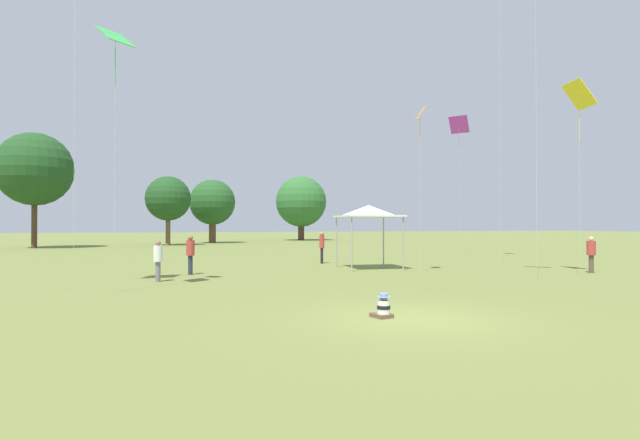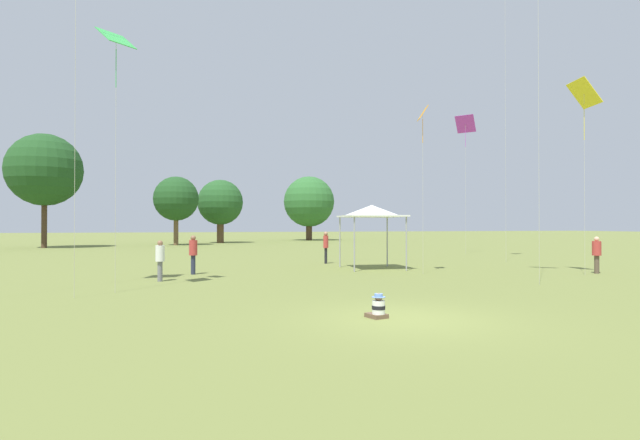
{
  "view_description": "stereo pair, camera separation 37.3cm",
  "coord_description": "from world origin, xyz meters",
  "px_view_note": "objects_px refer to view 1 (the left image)",
  "views": [
    {
      "loc": [
        -5.71,
        -10.48,
        2.2
      ],
      "look_at": [
        -0.18,
        6.36,
        2.38
      ],
      "focal_mm": 28.0,
      "sensor_mm": 36.0,
      "label": 1
    },
    {
      "loc": [
        -5.36,
        -10.59,
        2.2
      ],
      "look_at": [
        -0.18,
        6.36,
        2.38
      ],
      "focal_mm": 28.0,
      "sensor_mm": 36.0,
      "label": 2
    }
  ],
  "objects_px": {
    "person_standing_0": "(158,257)",
    "distant_tree_2": "(35,169)",
    "person_standing_3": "(591,251)",
    "kite_2": "(459,127)",
    "person_standing_2": "(190,251)",
    "distant_tree_3": "(301,202)",
    "distant_tree_1": "(212,203)",
    "kite_1": "(420,120)",
    "distant_tree_0": "(168,199)",
    "kite_7": "(579,97)",
    "person_standing_1": "(322,244)",
    "canopy_tent": "(369,211)",
    "seated_toddler": "(383,307)",
    "kite_5": "(115,43)"
  },
  "relations": [
    {
      "from": "person_standing_0",
      "to": "distant_tree_2",
      "type": "height_order",
      "value": "distant_tree_2"
    },
    {
      "from": "person_standing_3",
      "to": "kite_2",
      "type": "bearing_deg",
      "value": 75.99
    },
    {
      "from": "person_standing_2",
      "to": "distant_tree_3",
      "type": "xyz_separation_m",
      "value": [
        18.56,
        46.8,
        4.57
      ]
    },
    {
      "from": "distant_tree_1",
      "to": "distant_tree_3",
      "type": "height_order",
      "value": "distant_tree_3"
    },
    {
      "from": "person_standing_0",
      "to": "distant_tree_3",
      "type": "xyz_separation_m",
      "value": [
        19.94,
        49.26,
        4.66
      ]
    },
    {
      "from": "kite_1",
      "to": "distant_tree_0",
      "type": "bearing_deg",
      "value": -101.9
    },
    {
      "from": "kite_1",
      "to": "kite_7",
      "type": "xyz_separation_m",
      "value": [
        6.44,
        -2.67,
        0.92
      ]
    },
    {
      "from": "kite_1",
      "to": "kite_7",
      "type": "relative_size",
      "value": 0.89
    },
    {
      "from": "kite_1",
      "to": "distant_tree_1",
      "type": "distance_m",
      "value": 42.88
    },
    {
      "from": "distant_tree_2",
      "to": "distant_tree_1",
      "type": "bearing_deg",
      "value": 26.77
    },
    {
      "from": "person_standing_1",
      "to": "kite_2",
      "type": "relative_size",
      "value": 0.17
    },
    {
      "from": "person_standing_0",
      "to": "kite_2",
      "type": "bearing_deg",
      "value": 14.26
    },
    {
      "from": "canopy_tent",
      "to": "kite_2",
      "type": "height_order",
      "value": "kite_2"
    },
    {
      "from": "seated_toddler",
      "to": "kite_5",
      "type": "relative_size",
      "value": 0.07
    },
    {
      "from": "person_standing_2",
      "to": "canopy_tent",
      "type": "xyz_separation_m",
      "value": [
        8.75,
        0.31,
        1.85
      ]
    },
    {
      "from": "seated_toddler",
      "to": "distant_tree_1",
      "type": "relative_size",
      "value": 0.08
    },
    {
      "from": "kite_5",
      "to": "kite_1",
      "type": "bearing_deg",
      "value": 18.49
    },
    {
      "from": "person_standing_0",
      "to": "distant_tree_3",
      "type": "height_order",
      "value": "distant_tree_3"
    },
    {
      "from": "canopy_tent",
      "to": "distant_tree_2",
      "type": "xyz_separation_m",
      "value": [
        -21.26,
        30.53,
        4.64
      ]
    },
    {
      "from": "person_standing_3",
      "to": "kite_1",
      "type": "bearing_deg",
      "value": 161.83
    },
    {
      "from": "person_standing_2",
      "to": "kite_1",
      "type": "relative_size",
      "value": 0.23
    },
    {
      "from": "person_standing_3",
      "to": "kite_1",
      "type": "height_order",
      "value": "kite_1"
    },
    {
      "from": "person_standing_2",
      "to": "kite_1",
      "type": "distance_m",
      "value": 11.88
    },
    {
      "from": "seated_toddler",
      "to": "distant_tree_1",
      "type": "bearing_deg",
      "value": 75.36
    },
    {
      "from": "canopy_tent",
      "to": "distant_tree_1",
      "type": "height_order",
      "value": "distant_tree_1"
    },
    {
      "from": "kite_1",
      "to": "distant_tree_2",
      "type": "bearing_deg",
      "value": -83.58
    },
    {
      "from": "person_standing_2",
      "to": "kite_7",
      "type": "xyz_separation_m",
      "value": [
        16.36,
        -5.49,
        6.83
      ]
    },
    {
      "from": "kite_7",
      "to": "distant_tree_0",
      "type": "xyz_separation_m",
      "value": [
        -16.58,
        39.59,
        -2.77
      ]
    },
    {
      "from": "person_standing_2",
      "to": "kite_7",
      "type": "distance_m",
      "value": 18.56
    },
    {
      "from": "kite_1",
      "to": "kite_5",
      "type": "height_order",
      "value": "kite_5"
    },
    {
      "from": "canopy_tent",
      "to": "kite_5",
      "type": "height_order",
      "value": "kite_5"
    },
    {
      "from": "person_standing_1",
      "to": "kite_1",
      "type": "bearing_deg",
      "value": 31.86
    },
    {
      "from": "person_standing_0",
      "to": "kite_7",
      "type": "xyz_separation_m",
      "value": [
        17.73,
        -3.02,
        6.92
      ]
    },
    {
      "from": "distant_tree_1",
      "to": "distant_tree_2",
      "type": "bearing_deg",
      "value": -153.23
    },
    {
      "from": "kite_1",
      "to": "kite_7",
      "type": "bearing_deg",
      "value": 130.21
    },
    {
      "from": "kite_1",
      "to": "kite_2",
      "type": "height_order",
      "value": "kite_2"
    },
    {
      "from": "kite_5",
      "to": "distant_tree_3",
      "type": "distance_m",
      "value": 56.48
    },
    {
      "from": "kite_5",
      "to": "distant_tree_2",
      "type": "bearing_deg",
      "value": 111.79
    },
    {
      "from": "person_standing_1",
      "to": "person_standing_2",
      "type": "relative_size",
      "value": 1.05
    },
    {
      "from": "person_standing_1",
      "to": "canopy_tent",
      "type": "xyz_separation_m",
      "value": [
        1.17,
        -3.97,
        1.76
      ]
    },
    {
      "from": "person_standing_2",
      "to": "distant_tree_2",
      "type": "relative_size",
      "value": 0.16
    },
    {
      "from": "person_standing_2",
      "to": "kite_2",
      "type": "relative_size",
      "value": 0.17
    },
    {
      "from": "kite_2",
      "to": "distant_tree_2",
      "type": "bearing_deg",
      "value": 62.98
    },
    {
      "from": "distant_tree_1",
      "to": "canopy_tent",
      "type": "bearing_deg",
      "value": -84.78
    },
    {
      "from": "seated_toddler",
      "to": "distant_tree_0",
      "type": "xyz_separation_m",
      "value": [
        -3.9,
        46.14,
        4.85
      ]
    },
    {
      "from": "canopy_tent",
      "to": "distant_tree_1",
      "type": "relative_size",
      "value": 0.41
    },
    {
      "from": "person_standing_3",
      "to": "distant_tree_3",
      "type": "xyz_separation_m",
      "value": [
        0.97,
        51.73,
        4.62
      ]
    },
    {
      "from": "kite_1",
      "to": "person_standing_1",
      "type": "bearing_deg",
      "value": -99.04
    },
    {
      "from": "person_standing_0",
      "to": "distant_tree_1",
      "type": "height_order",
      "value": "distant_tree_1"
    },
    {
      "from": "kite_5",
      "to": "kite_7",
      "type": "distance_m",
      "value": 19.09
    }
  ]
}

